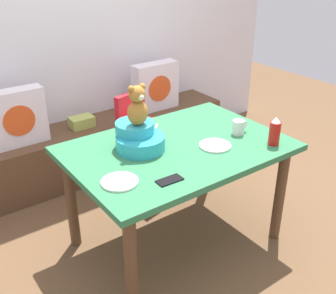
{
  "coord_description": "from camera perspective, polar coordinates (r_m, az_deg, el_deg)",
  "views": [
    {
      "loc": [
        -1.39,
        -1.81,
        1.87
      ],
      "look_at": [
        0.0,
        0.1,
        0.69
      ],
      "focal_mm": 43.5,
      "sensor_mm": 36.0,
      "label": 1
    }
  ],
  "objects": [
    {
      "name": "ground_plane",
      "position": [
        2.95,
        1.17,
        -12.79
      ],
      "size": [
        8.0,
        8.0,
        0.0
      ],
      "primitive_type": "plane",
      "color": "brown"
    },
    {
      "name": "back_wall",
      "position": [
        3.62,
        -13.64,
        16.86
      ],
      "size": [
        4.4,
        0.1,
        2.6
      ],
      "primitive_type": "cube",
      "color": "silver",
      "rests_on": "ground_plane"
    },
    {
      "name": "window_bench",
      "position": [
        3.71,
        -10.21,
        -0.07
      ],
      "size": [
        2.6,
        0.44,
        0.46
      ],
      "primitive_type": "cube",
      "color": "brown",
      "rests_on": "ground_plane"
    },
    {
      "name": "pillow_floral_left",
      "position": [
        3.32,
        -20.48,
        3.85
      ],
      "size": [
        0.44,
        0.15,
        0.44
      ],
      "color": "silver",
      "rests_on": "window_bench"
    },
    {
      "name": "pillow_floral_right",
      "position": [
        3.82,
        -1.77,
        8.47
      ],
      "size": [
        0.44,
        0.15,
        0.44
      ],
      "color": "silver",
      "rests_on": "window_bench"
    },
    {
      "name": "book_stack",
      "position": [
        3.56,
        -12.0,
        3.46
      ],
      "size": [
        0.2,
        0.14,
        0.09
      ],
      "primitive_type": "cube",
      "color": "#A3B452",
      "rests_on": "window_bench"
    },
    {
      "name": "dining_table",
      "position": [
        2.59,
        1.3,
        -1.76
      ],
      "size": [
        1.36,
        0.94,
        0.74
      ],
      "color": "#2D7247",
      "rests_on": "ground_plane"
    },
    {
      "name": "highchair",
      "position": [
        3.34,
        -3.69,
        2.72
      ],
      "size": [
        0.4,
        0.5,
        0.79
      ],
      "color": "red",
      "rests_on": "ground_plane"
    },
    {
      "name": "infant_seat_teal",
      "position": [
        2.49,
        -4.14,
        1.3
      ],
      "size": [
        0.3,
        0.33,
        0.16
      ],
      "color": "teal",
      "rests_on": "dining_table"
    },
    {
      "name": "teddy_bear",
      "position": [
        2.4,
        -4.29,
        5.74
      ],
      "size": [
        0.13,
        0.12,
        0.25
      ],
      "color": "#A66D2B",
      "rests_on": "infant_seat_teal"
    },
    {
      "name": "ketchup_bottle",
      "position": [
        2.61,
        14.73,
        2.09
      ],
      "size": [
        0.07,
        0.07,
        0.18
      ],
      "color": "red",
      "rests_on": "dining_table"
    },
    {
      "name": "coffee_mug",
      "position": [
        2.72,
        9.87,
        2.77
      ],
      "size": [
        0.12,
        0.08,
        0.09
      ],
      "color": "silver",
      "rests_on": "dining_table"
    },
    {
      "name": "dinner_plate_near",
      "position": [
        2.17,
        -6.79,
        -4.85
      ],
      "size": [
        0.2,
        0.2,
        0.01
      ],
      "primitive_type": "cylinder",
      "color": "white",
      "rests_on": "dining_table"
    },
    {
      "name": "dinner_plate_far",
      "position": [
        2.55,
        6.62,
        0.2
      ],
      "size": [
        0.2,
        0.2,
        0.01
      ],
      "primitive_type": "cylinder",
      "color": "white",
      "rests_on": "dining_table"
    },
    {
      "name": "cell_phone",
      "position": [
        2.17,
        0.23,
        -4.67
      ],
      "size": [
        0.15,
        0.08,
        0.01
      ],
      "primitive_type": "cube",
      "rotation": [
        0.0,
        0.0,
        1.54
      ],
      "color": "black",
      "rests_on": "dining_table"
    },
    {
      "name": "table_fork",
      "position": [
        2.77,
        -1.78,
        2.55
      ],
      "size": [
        0.13,
        0.14,
        0.01
      ],
      "primitive_type": "cube",
      "rotation": [
        0.0,
        0.0,
        2.39
      ],
      "color": "silver",
      "rests_on": "dining_table"
    }
  ]
}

